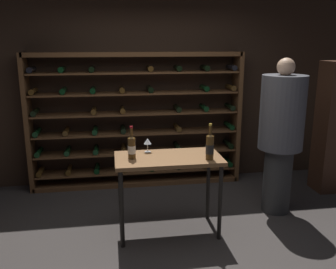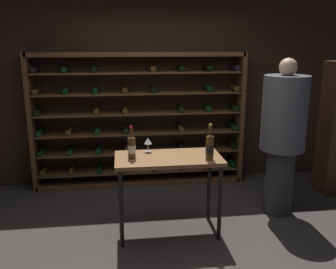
{
  "view_description": "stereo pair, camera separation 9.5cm",
  "coord_description": "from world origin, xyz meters",
  "views": [
    {
      "loc": [
        -0.56,
        -3.3,
        2.03
      ],
      "look_at": [
        0.0,
        0.29,
        1.11
      ],
      "focal_mm": 38.94,
      "sensor_mm": 36.0,
      "label": 1
    },
    {
      "loc": [
        -0.46,
        -3.31,
        2.03
      ],
      "look_at": [
        0.0,
        0.29,
        1.11
      ],
      "focal_mm": 38.94,
      "sensor_mm": 36.0,
      "label": 2
    }
  ],
  "objects": [
    {
      "name": "ground_plane",
      "position": [
        0.0,
        0.0,
        0.0
      ],
      "size": [
        9.94,
        9.94,
        0.0
      ],
      "primitive_type": "plane",
      "color": "#383330"
    },
    {
      "name": "wine_bottle_green_slim",
      "position": [
        0.41,
        0.14,
        1.0
      ],
      "size": [
        0.08,
        0.08,
        0.38
      ],
      "color": "#4C3314",
      "rests_on": "tasting_table"
    },
    {
      "name": "wine_rack",
      "position": [
        -0.23,
        1.76,
        0.94
      ],
      "size": [
        2.99,
        0.32,
        1.9
      ],
      "color": "brown",
      "rests_on": "ground"
    },
    {
      "name": "wine_glass_stemmed_right",
      "position": [
        -0.19,
        0.5,
        0.98
      ],
      "size": [
        0.08,
        0.08,
        0.16
      ],
      "color": "silver",
      "rests_on": "tasting_table"
    },
    {
      "name": "person_guest_blue_shirt",
      "position": [
        1.4,
        0.61,
        1.02
      ],
      "size": [
        0.51,
        0.51,
        1.86
      ],
      "rotation": [
        0.0,
        0.0,
        -2.47
      ],
      "color": "#303030",
      "rests_on": "ground"
    },
    {
      "name": "back_wall",
      "position": [
        0.0,
        1.97,
        1.39
      ],
      "size": [
        5.92,
        0.1,
        2.78
      ],
      "primitive_type": "cube",
      "color": "#332319",
      "rests_on": "ground"
    },
    {
      "name": "wine_bottle_amber_reserve",
      "position": [
        -0.37,
        0.29,
        0.99
      ],
      "size": [
        0.08,
        0.08,
        0.34
      ],
      "color": "#4C3314",
      "rests_on": "tasting_table"
    },
    {
      "name": "tasting_table",
      "position": [
        0.01,
        0.3,
        0.76
      ],
      "size": [
        1.11,
        0.58,
        0.86
      ],
      "color": "brown",
      "rests_on": "ground"
    }
  ]
}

